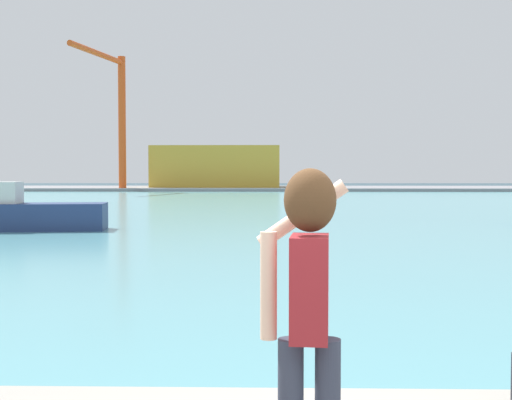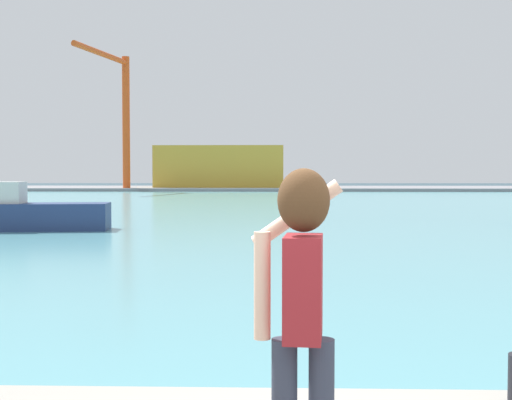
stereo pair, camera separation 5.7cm
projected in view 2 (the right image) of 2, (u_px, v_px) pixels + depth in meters
name	position (u px, v px, depth m)	size (l,w,h in m)	color
ground_plane	(281.00, 203.00, 53.17)	(220.00, 220.00, 0.00)	#334751
harbor_water	(281.00, 201.00, 55.17)	(140.00, 100.00, 0.02)	#599EA8
far_shore_dock	(278.00, 188.00, 95.11)	(140.00, 20.00, 0.44)	gray
person_photographer	(301.00, 294.00, 3.51)	(0.53, 0.56, 1.74)	#2D3342
boat_moored	(10.00, 213.00, 26.93)	(7.84, 2.68, 2.00)	navy
warehouse_left	(221.00, 167.00, 95.31)	(17.94, 12.09, 5.83)	gold
port_crane	(120.00, 105.00, 85.61)	(3.72, 13.81, 17.52)	#D84C19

